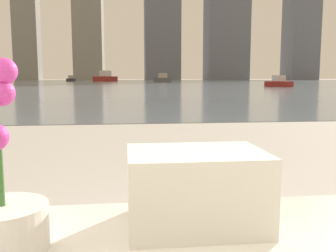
% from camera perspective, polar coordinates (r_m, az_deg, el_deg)
% --- Properties ---
extents(potted_orchid, '(0.16, 0.16, 0.35)m').
position_cam_1_polar(potted_orchid, '(0.74, -23.97, -11.31)').
color(potted_orchid, silver).
rests_on(potted_orchid, bathtub).
extents(towel_stack, '(0.28, 0.20, 0.16)m').
position_cam_1_polar(towel_stack, '(0.80, 4.26, -9.46)').
color(towel_stack, silver).
rests_on(towel_stack, bathtub).
extents(harbor_water, '(180.00, 110.00, 0.01)m').
position_cam_1_polar(harbor_water, '(61.88, -6.34, 6.63)').
color(harbor_water, slate).
rests_on(harbor_water, ground_plane).
extents(harbor_boat_0, '(1.44, 3.38, 1.23)m').
position_cam_1_polar(harbor_boat_0, '(78.36, -14.57, 6.92)').
color(harbor_boat_0, '#2D2D33').
rests_on(harbor_boat_0, harbor_water).
extents(harbor_boat_2, '(3.25, 4.25, 1.53)m').
position_cam_1_polar(harbor_boat_2, '(65.52, -0.80, 7.19)').
color(harbor_boat_2, '#4C4C51').
rests_on(harbor_boat_2, harbor_water).
extents(harbor_boat_3, '(1.79, 2.89, 1.02)m').
position_cam_1_polar(harbor_boat_3, '(35.23, 16.49, 6.36)').
color(harbor_boat_3, maroon).
rests_on(harbor_boat_3, harbor_water).
extents(harbor_boat_4, '(4.77, 5.82, 2.13)m').
position_cam_1_polar(harbor_boat_4, '(76.01, -9.52, 7.29)').
color(harbor_boat_4, maroon).
rests_on(harbor_boat_4, harbor_water).
extents(skyline_tower_4, '(12.88, 9.63, 34.42)m').
position_cam_1_polar(skyline_tower_4, '(123.27, 8.89, 15.00)').
color(skyline_tower_4, slate).
rests_on(skyline_tower_4, ground_plane).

